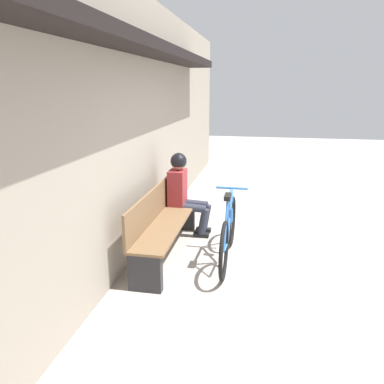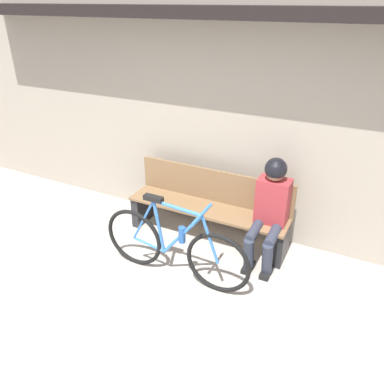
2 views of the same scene
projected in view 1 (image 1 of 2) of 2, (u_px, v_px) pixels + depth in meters
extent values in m
plane|color=#ADA399|center=(324.00, 265.00, 4.52)|extent=(24.00, 24.00, 0.00)
cube|color=#9E9384|center=(131.00, 128.00, 4.52)|extent=(12.00, 0.12, 3.20)
cube|color=black|center=(151.00, 48.00, 4.23)|extent=(6.60, 0.44, 0.12)
cube|color=brown|center=(167.00, 223.00, 4.70)|extent=(1.92, 0.42, 0.03)
cube|color=brown|center=(152.00, 206.00, 4.68)|extent=(1.92, 0.03, 0.40)
cube|color=#232326|center=(145.00, 273.00, 3.90)|extent=(0.10, 0.36, 0.41)
cube|color=#232326|center=(183.00, 216.00, 5.62)|extent=(0.10, 0.36, 0.41)
torus|color=black|center=(224.00, 251.00, 4.11)|extent=(0.67, 0.04, 0.67)
torus|color=black|center=(232.00, 221.00, 5.03)|extent=(0.67, 0.04, 0.67)
cylinder|color=blue|center=(230.00, 194.00, 4.48)|extent=(0.53, 0.03, 0.07)
cylinder|color=blue|center=(230.00, 215.00, 4.61)|extent=(0.45, 0.03, 0.57)
cylinder|color=blue|center=(227.00, 221.00, 4.35)|extent=(0.13, 0.03, 0.59)
cylinder|color=blue|center=(226.00, 247.00, 4.30)|extent=(0.37, 0.03, 0.09)
cylinder|color=blue|center=(226.00, 225.00, 4.17)|extent=(0.29, 0.02, 0.53)
cylinder|color=blue|center=(232.00, 206.00, 4.88)|extent=(0.20, 0.03, 0.50)
cube|color=black|center=(228.00, 197.00, 4.22)|extent=(0.20, 0.07, 0.05)
cylinder|color=blue|center=(232.00, 188.00, 4.73)|extent=(0.03, 0.40, 0.03)
cylinder|color=#235199|center=(230.00, 215.00, 4.61)|extent=(0.07, 0.07, 0.17)
cylinder|color=#2D3342|center=(192.00, 208.00, 5.28)|extent=(0.11, 0.39, 0.13)
cylinder|color=#2D3342|center=(203.00, 221.00, 5.30)|extent=(0.11, 0.17, 0.38)
cube|color=black|center=(201.00, 235.00, 5.37)|extent=(0.10, 0.22, 0.06)
cylinder|color=#2D3342|center=(195.00, 204.00, 5.47)|extent=(0.11, 0.39, 0.13)
cylinder|color=#2D3342|center=(206.00, 217.00, 5.49)|extent=(0.11, 0.17, 0.38)
cube|color=black|center=(203.00, 230.00, 5.56)|extent=(0.10, 0.22, 0.06)
cube|color=maroon|center=(177.00, 187.00, 5.35)|extent=(0.34, 0.22, 0.50)
sphere|color=#9E7556|center=(179.00, 163.00, 5.25)|extent=(0.20, 0.20, 0.20)
sphere|color=black|center=(179.00, 161.00, 5.24)|extent=(0.23, 0.23, 0.23)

